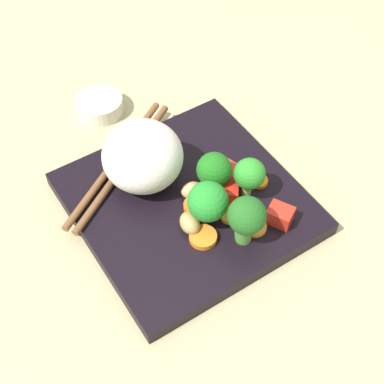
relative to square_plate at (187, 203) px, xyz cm
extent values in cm
cube|color=tan|center=(0.00, 0.00, -1.95)|extent=(110.00, 110.00, 2.00)
cube|color=black|center=(0.00, 0.00, 0.00)|extent=(26.30, 26.30, 1.91)
ellipsoid|color=white|center=(2.45, -5.33, 5.06)|extent=(13.21, 13.20, 8.22)
cylinder|color=#609439|center=(-3.14, 0.76, 2.03)|extent=(1.87, 1.93, 2.21)
sphere|color=#1D691A|center=(-3.21, 0.87, 4.72)|extent=(4.09, 4.09, 4.09)
cylinder|color=#80B158|center=(-5.90, 3.71, 2.27)|extent=(1.62, 1.62, 2.65)
sphere|color=#2E8F2B|center=(-6.11, 3.70, 4.70)|extent=(3.69, 3.69, 3.69)
cylinder|color=#74AA4C|center=(-0.17, 3.80, 2.07)|extent=(1.90, 1.81, 2.41)
sphere|color=#238A2B|center=(0.07, 4.00, 4.52)|extent=(4.61, 4.61, 4.61)
cylinder|color=#549D3D|center=(-1.65, 8.28, 2.30)|extent=(2.61, 2.46, 2.86)
sphere|color=#225F1F|center=(-1.93, 8.30, 5.16)|extent=(4.25, 4.25, 4.25)
cylinder|color=orange|center=(-2.48, 5.08, 1.21)|extent=(2.95, 2.95, 0.52)
cylinder|color=orange|center=(-3.72, 7.93, 1.17)|extent=(3.94, 3.94, 0.42)
cylinder|color=orange|center=(-8.38, 3.12, 1.22)|extent=(2.87, 2.87, 0.54)
cylinder|color=orange|center=(1.89, 5.74, 1.30)|extent=(3.59, 3.59, 0.70)
cylinder|color=orange|center=(0.41, 1.88, 1.35)|extent=(3.89, 3.89, 0.79)
cube|color=red|center=(-3.72, 2.73, 2.13)|extent=(3.79, 3.80, 2.35)
cube|color=red|center=(-5.48, 0.94, 2.03)|extent=(3.50, 3.30, 2.16)
cube|color=red|center=(-6.63, 8.80, 1.98)|extent=(3.28, 3.51, 2.06)
ellipsoid|color=tan|center=(-0.75, -0.13, 1.90)|extent=(3.09, 2.65, 1.89)
ellipsoid|color=tan|center=(2.25, 3.72, 1.99)|extent=(2.90, 3.41, 2.08)
cylinder|color=brown|center=(4.10, -9.58, 1.39)|extent=(19.98, 11.71, 0.87)
cylinder|color=brown|center=(3.45, -8.42, 1.39)|extent=(19.98, 11.71, 0.87)
cylinder|color=silver|center=(-0.43, -20.65, 0.19)|extent=(6.34, 6.34, 2.28)
camera|label=1|loc=(23.33, 33.44, 53.34)|focal=52.78mm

